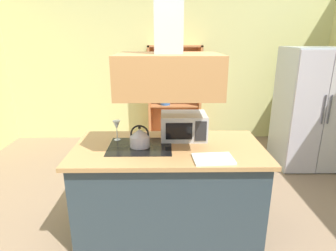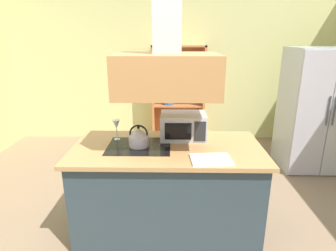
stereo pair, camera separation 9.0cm
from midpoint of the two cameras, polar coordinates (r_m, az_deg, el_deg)
The scene contains 10 objects.
ground_plane at distance 3.00m, azimuth 1.02°, elevation -21.76°, with size 7.80×7.80×0.00m, color #876D56.
wall_back at distance 5.35m, azimuth 1.15°, elevation 11.61°, with size 6.00×0.12×2.70m, color #DCD98A.
kitchen_island at distance 2.89m, azimuth 0.78°, elevation -12.53°, with size 1.82×0.93×0.90m.
range_hood at distance 2.51m, azimuth 0.90°, elevation 13.14°, with size 0.90×0.70×1.30m.
refrigerator at distance 4.66m, azimuth 28.37°, elevation 2.78°, with size 0.90×0.78×1.77m.
dish_cabinet at distance 5.23m, azimuth 2.53°, elevation 5.16°, with size 0.95×0.40×1.77m.
kettle at distance 2.68m, azimuth -5.01°, elevation -2.42°, with size 0.19×0.19×0.21m.
cutting_board at distance 2.43m, azimuth 9.78°, elevation -6.81°, with size 0.34×0.24×0.02m, color white.
microwave at distance 2.88m, azimuth 4.01°, elevation -0.12°, with size 0.46×0.35×0.26m.
wine_glass_on_counter at distance 2.87m, azimuth -9.56°, elevation 0.04°, with size 0.08×0.08×0.21m.
Camera 2 is at (0.04, -2.32, 1.90)m, focal length 30.02 mm.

